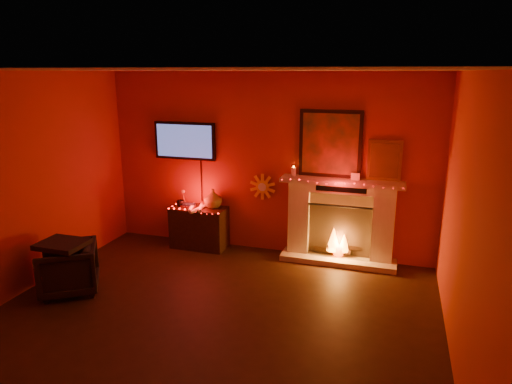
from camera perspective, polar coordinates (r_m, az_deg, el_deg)
room at (r=4.54m, az=-7.56°, el=-2.42°), size 5.00×5.00×5.00m
fireplace at (r=6.65m, az=10.46°, el=-2.60°), size 1.72×0.40×2.18m
tv at (r=7.19m, az=-8.87°, el=6.32°), size 1.00×0.07×1.24m
sunburst_clock at (r=6.89m, az=0.81°, el=0.65°), size 0.40×0.03×0.40m
console_table at (r=7.20m, az=-6.99°, el=-4.01°), size 0.85×0.56×0.94m
armchair at (r=6.22m, az=-22.43°, el=-8.83°), size 0.94×0.94×0.62m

